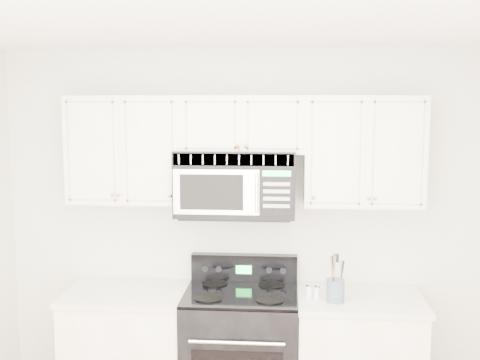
# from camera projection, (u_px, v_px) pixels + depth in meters

# --- Properties ---
(room) EXTENTS (3.51, 3.51, 2.61)m
(room) POSITION_uv_depth(u_px,v_px,m) (216.00, 314.00, 2.66)
(room) COLOR brown
(room) RESTS_ON ground
(base_cabinet_left) EXTENTS (0.86, 0.65, 0.92)m
(base_cabinet_left) POSITION_uv_depth(u_px,v_px,m) (129.00, 357.00, 4.26)
(base_cabinet_left) COLOR white
(base_cabinet_left) RESTS_ON ground
(range) EXTENTS (0.77, 0.70, 1.12)m
(range) POSITION_uv_depth(u_px,v_px,m) (241.00, 354.00, 4.18)
(range) COLOR black
(range) RESTS_ON ground
(upper_cabinets) EXTENTS (2.44, 0.37, 0.75)m
(upper_cabinets) POSITION_uv_depth(u_px,v_px,m) (243.00, 145.00, 4.15)
(upper_cabinets) COLOR white
(upper_cabinets) RESTS_ON ground
(microwave) EXTENTS (0.82, 0.46, 0.45)m
(microwave) POSITION_uv_depth(u_px,v_px,m) (236.00, 182.00, 4.14)
(microwave) COLOR black
(microwave) RESTS_ON ground
(utensil_crock) EXTENTS (0.12, 0.12, 0.32)m
(utensil_crock) POSITION_uv_depth(u_px,v_px,m) (335.00, 289.00, 3.95)
(utensil_crock) COLOR slate
(utensil_crock) RESTS_ON base_cabinet_right
(shaker_salt) EXTENTS (0.04, 0.04, 0.10)m
(shaker_salt) POSITION_uv_depth(u_px,v_px,m) (317.00, 292.00, 4.01)
(shaker_salt) COLOR silver
(shaker_salt) RESTS_ON base_cabinet_right
(shaker_pepper) EXTENTS (0.04, 0.04, 0.10)m
(shaker_pepper) POSITION_uv_depth(u_px,v_px,m) (309.00, 291.00, 4.02)
(shaker_pepper) COLOR silver
(shaker_pepper) RESTS_ON base_cabinet_right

